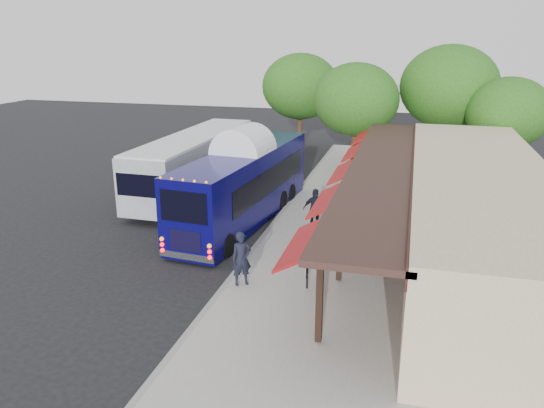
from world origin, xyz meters
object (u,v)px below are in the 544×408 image
Objects in this scene: coach_bus at (244,181)px; ped_a at (242,259)px; ped_b at (339,215)px; ped_c at (315,210)px; city_bus at (195,161)px; ped_d at (336,219)px; sign_board at (307,269)px.

ped_a is at bearing -67.27° from coach_bus.
ped_c reaches higher than ped_b.
coach_bus is 6.67× the size of ped_b.
coach_bus reaches higher than ped_a.
ped_b is at bearing -28.07° from city_bus.
coach_bus is 3.68m from ped_c.
ped_c is at bearing -11.90° from ped_b.
ped_b is 1.05m from ped_c.
ped_c is at bearing 42.67° from ped_a.
city_bus is at bearing -33.19° from ped_d.
coach_bus is at bearing 73.58° from ped_a.
coach_bus reaches higher than ped_b.
city_bus reaches higher than ped_d.
coach_bus is at bearing -42.45° from city_bus.
sign_board is (4.27, -6.42, -1.04)m from coach_bus.
coach_bus is 7.78m from sign_board.
coach_bus is at bearing 120.37° from sign_board.
city_bus is at bearing 125.70° from sign_board.
ped_d is 5.12m from sign_board.
coach_bus is 6.00× the size of ped_c.
city_bus is at bearing -26.79° from ped_c.
ped_c is 1.19× the size of ped_d.
ped_b is 0.90× the size of ped_c.
city_bus reaches higher than ped_b.
ped_a is at bearing -58.73° from city_bus.
sign_board is at bearing 83.59° from ped_b.
ped_d reaches higher than sign_board.
city_bus reaches higher than ped_c.
ped_c is at bearing -30.49° from city_bus.
coach_bus is 7.04m from ped_a.
ped_b is at bearing 176.63° from ped_c.
ped_d is 1.49× the size of sign_board.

